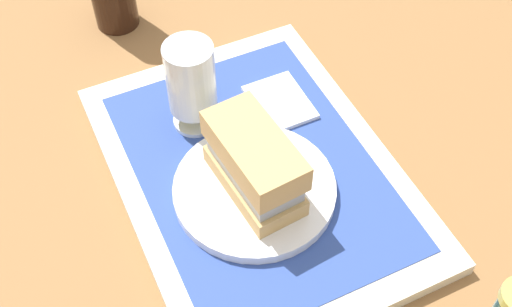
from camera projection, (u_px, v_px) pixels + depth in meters
The scene contains 7 objects.
ground_plane at pixel (256, 179), 0.79m from camera, with size 3.00×3.00×0.00m, color olive.
tray at pixel (256, 174), 0.79m from camera, with size 0.44×0.32×0.02m, color beige.
placemat at pixel (256, 169), 0.78m from camera, with size 0.38×0.27×0.00m, color #2D4793.
plate at pixel (254, 189), 0.75m from camera, with size 0.19×0.19×0.01m, color white.
sandwich at pixel (253, 161), 0.71m from camera, with size 0.14×0.08×0.08m.
beer_glass at pixel (191, 84), 0.77m from camera, with size 0.06×0.06×0.12m.
napkin_folded at pixel (280, 102), 0.84m from camera, with size 0.09×0.07×0.01m, color white.
Camera 1 is at (-0.43, 0.20, 0.64)m, focal length 45.20 mm.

